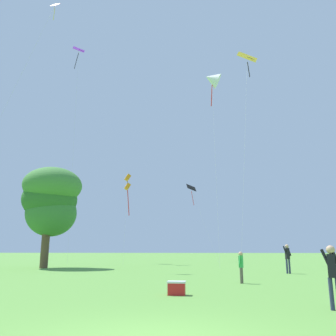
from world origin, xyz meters
name	(u,v)px	position (x,y,z in m)	size (l,w,h in m)	color
kite_red_high	(44,28)	(-14.00, 22.05, 21.94)	(4.48, 7.24, 25.43)	red
kite_white_distant	(212,79)	(1.79, 33.04, 21.34)	(2.34, 10.19, 22.55)	white
kite_black_large	(192,192)	(-1.22, 42.96, 9.43)	(4.07, 5.42, 10.57)	black
kite_yellow_diamond	(247,63)	(5.46, 28.62, 20.71)	(3.46, 8.59, 22.51)	yellow
kite_purple_streamer	(78,59)	(-16.63, 36.92, 27.41)	(3.07, 5.73, 29.73)	purple
kite_orange_box	(128,183)	(-8.51, 34.62, 9.20)	(1.18, 4.59, 10.32)	orange
person_foreground_watcher	(333,271)	(4.00, 3.53, 0.93)	(0.48, 0.29, 1.55)	#2D3351
person_with_spool	(287,256)	(5.89, 17.81, 1.08)	(0.56, 0.31, 1.80)	#2D3351
person_child_small	(241,264)	(2.36, 10.61, 0.82)	(0.26, 0.42, 1.37)	#665B4C
tree_left_oak	(51,200)	(-12.45, 22.91, 5.68)	(5.10, 5.11, 8.42)	brown
picnic_cooler	(177,288)	(-0.12, 6.13, 0.22)	(0.60, 0.40, 0.44)	red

